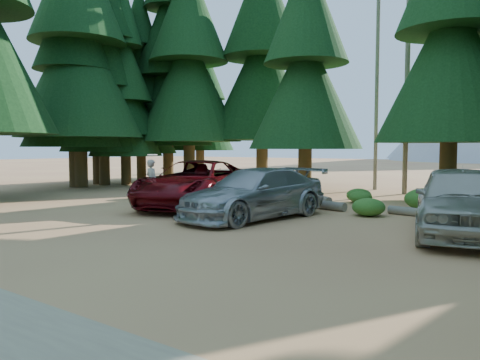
{
  "coord_description": "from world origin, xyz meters",
  "views": [
    {
      "loc": [
        7.51,
        -8.45,
        2.26
      ],
      "look_at": [
        -0.93,
        3.26,
        1.25
      ],
      "focal_mm": 35.0,
      "sensor_mm": 36.0,
      "label": 1
    }
  ],
  "objects": [
    {
      "name": "shrub_left",
      "position": [
        -6.39,
        6.61,
        0.23
      ],
      "size": [
        0.82,
        0.82,
        0.45
      ],
      "primitive_type": "ellipsoid",
      "color": "#2C691F",
      "rests_on": "ground"
    },
    {
      "name": "snag_back",
      "position": [
        -1.2,
        16.0,
        5.0
      ],
      "size": [
        0.2,
        0.2,
        10.0
      ],
      "primitive_type": "cylinder",
      "color": "#71655A",
      "rests_on": "ground"
    },
    {
      "name": "silver_minivan_center",
      "position": [
        -0.78,
        3.81,
        0.79
      ],
      "size": [
        3.07,
        5.76,
        1.59
      ],
      "primitive_type": "imported",
      "rotation": [
        0.0,
        0.0,
        -0.16
      ],
      "color": "#AAADB2",
      "rests_on": "ground"
    },
    {
      "name": "red_pickup",
      "position": [
        -4.21,
        4.94,
        0.88
      ],
      "size": [
        4.61,
        6.93,
        1.77
      ],
      "primitive_type": "imported",
      "rotation": [
        0.0,
        0.0,
        0.29
      ],
      "color": "#5A070D",
      "rests_on": "ground"
    },
    {
      "name": "ground",
      "position": [
        0.0,
        0.0,
        0.0
      ],
      "size": [
        160.0,
        160.0,
        0.0
      ],
      "primitive_type": "plane",
      "color": "#B5714D",
      "rests_on": "ground"
    },
    {
      "name": "shrub_far_left",
      "position": [
        -8.91,
        9.07,
        0.26
      ],
      "size": [
        0.94,
        0.94,
        0.52
      ],
      "primitive_type": "ellipsoid",
      "color": "#2C691F",
      "rests_on": "ground"
    },
    {
      "name": "silver_minivan_right",
      "position": [
        5.19,
        4.35,
        0.91
      ],
      "size": [
        3.4,
        5.71,
        1.82
      ],
      "primitive_type": "imported",
      "rotation": [
        0.0,
        0.0,
        0.25
      ],
      "color": "#B6B1A2",
      "rests_on": "ground"
    },
    {
      "name": "shrub_far_right",
      "position": [
        3.14,
        9.02,
        0.4
      ],
      "size": [
        1.44,
        1.44,
        0.79
      ],
      "primitive_type": "ellipsoid",
      "color": "#2C691F",
      "rests_on": "ground"
    },
    {
      "name": "forest_belt_west",
      "position": [
        -15.5,
        4.0,
        0.0
      ],
      "size": [
        6.0,
        22.0,
        22.0
      ],
      "primitive_type": null,
      "color": "black",
      "rests_on": "ground"
    },
    {
      "name": "log_right",
      "position": [
        4.57,
        7.0,
        0.14
      ],
      "size": [
        4.4,
        1.03,
        0.28
      ],
      "primitive_type": "cylinder",
      "rotation": [
        0.0,
        1.57,
        -0.17
      ],
      "color": "#71655A",
      "rests_on": "ground"
    },
    {
      "name": "frisbee_player",
      "position": [
        -4.84,
        3.26,
        1.05
      ],
      "size": [
        0.64,
        0.48,
        1.77
      ],
      "rotation": [
        0.0,
        0.0,
        2.95
      ],
      "color": "beige",
      "rests_on": "ground"
    },
    {
      "name": "shrub_center_left",
      "position": [
        0.52,
        9.57,
        0.25
      ],
      "size": [
        0.91,
        0.91,
        0.5
      ],
      "primitive_type": "ellipsoid",
      "color": "#2C691F",
      "rests_on": "ground"
    },
    {
      "name": "shrub_edge_west",
      "position": [
        -8.09,
        5.5,
        0.25
      ],
      "size": [
        0.91,
        0.91,
        0.5
      ],
      "primitive_type": "ellipsoid",
      "color": "#2C691F",
      "rests_on": "ground"
    },
    {
      "name": "shrub_center_right",
      "position": [
        0.27,
        10.0,
        0.28
      ],
      "size": [
        1.03,
        1.03,
        0.56
      ],
      "primitive_type": "ellipsoid",
      "color": "#2C691F",
      "rests_on": "ground"
    },
    {
      "name": "log_mid",
      "position": [
        -1.81,
        9.65,
        0.14
      ],
      "size": [
        2.97,
        2.36,
        0.29
      ],
      "primitive_type": "cylinder",
      "rotation": [
        0.0,
        1.57,
        -0.65
      ],
      "color": "#71655A",
      "rests_on": "ground"
    },
    {
      "name": "shrub_right",
      "position": [
        2.01,
        6.42,
        0.3
      ],
      "size": [
        1.08,
        1.08,
        0.59
      ],
      "primitive_type": "ellipsoid",
      "color": "#2C691F",
      "rests_on": "ground"
    },
    {
      "name": "snag_front",
      "position": [
        0.8,
        14.5,
        6.0
      ],
      "size": [
        0.24,
        0.24,
        12.0
      ],
      "primitive_type": "cylinder",
      "color": "#71655A",
      "rests_on": "ground"
    },
    {
      "name": "log_left",
      "position": [
        -1.23,
        7.35,
        0.16
      ],
      "size": [
        4.48,
        1.21,
        0.32
      ],
      "primitive_type": "cylinder",
      "rotation": [
        0.0,
        1.57,
        -0.2
      ],
      "color": "#71655A",
      "rests_on": "ground"
    },
    {
      "name": "forest_belt_north",
      "position": [
        0.0,
        15.0,
        0.0
      ],
      "size": [
        36.0,
        7.0,
        22.0
      ],
      "primitive_type": null,
      "color": "black",
      "rests_on": "ground"
    }
  ]
}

